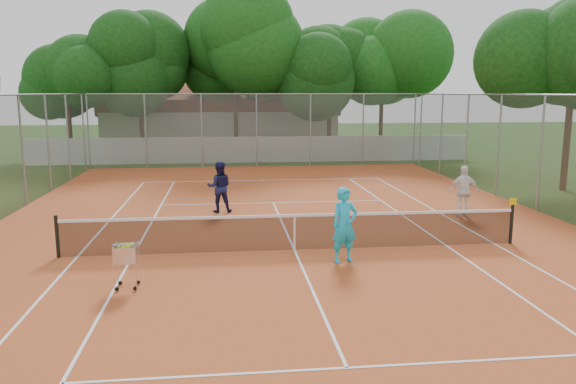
{
  "coord_description": "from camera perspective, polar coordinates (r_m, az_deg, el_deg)",
  "views": [
    {
      "loc": [
        -1.75,
        -14.05,
        4.09
      ],
      "look_at": [
        0.0,
        1.5,
        1.3
      ],
      "focal_mm": 35.0,
      "sensor_mm": 36.0,
      "label": 1
    }
  ],
  "objects": [
    {
      "name": "ground",
      "position": [
        14.73,
        0.66,
        -6.01
      ],
      "size": [
        120.0,
        120.0,
        0.0
      ],
      "primitive_type": "plane",
      "color": "#1B3B10",
      "rests_on": "ground"
    },
    {
      "name": "court_pad",
      "position": [
        14.73,
        0.66,
        -5.97
      ],
      "size": [
        18.0,
        34.0,
        0.02
      ],
      "primitive_type": "cube",
      "color": "#B24E22",
      "rests_on": "ground"
    },
    {
      "name": "court_lines",
      "position": [
        14.73,
        0.66,
        -5.92
      ],
      "size": [
        10.98,
        23.78,
        0.01
      ],
      "primitive_type": "cube",
      "color": "white",
      "rests_on": "court_pad"
    },
    {
      "name": "tennis_net",
      "position": [
        14.6,
        0.66,
        -4.08
      ],
      "size": [
        11.88,
        0.1,
        0.98
      ],
      "primitive_type": "cube",
      "color": "black",
      "rests_on": "court_pad"
    },
    {
      "name": "perimeter_fence",
      "position": [
        14.31,
        0.67,
        1.71
      ],
      "size": [
        18.0,
        34.0,
        4.0
      ],
      "primitive_type": "cube",
      "color": "slate",
      "rests_on": "ground"
    },
    {
      "name": "boundary_wall",
      "position": [
        33.26,
        -3.38,
        4.32
      ],
      "size": [
        26.0,
        0.3,
        1.5
      ],
      "primitive_type": "cube",
      "color": "silver",
      "rests_on": "ground"
    },
    {
      "name": "clubhouse",
      "position": [
        43.09,
        -6.8,
        7.52
      ],
      "size": [
        16.4,
        9.0,
        4.4
      ],
      "primitive_type": "cube",
      "color": "beige",
      "rests_on": "ground"
    },
    {
      "name": "tropical_trees",
      "position": [
        36.1,
        -3.71,
        11.53
      ],
      "size": [
        29.0,
        19.0,
        10.0
      ],
      "primitive_type": "cube",
      "color": "#0D350E",
      "rests_on": "ground"
    },
    {
      "name": "player_near",
      "position": [
        13.59,
        5.77,
        -3.36
      ],
      "size": [
        0.76,
        0.61,
        1.83
      ],
      "primitive_type": "imported",
      "rotation": [
        0.0,
        0.0,
        0.29
      ],
      "color": "#1CBFEF",
      "rests_on": "court_pad"
    },
    {
      "name": "player_far_left",
      "position": [
        19.34,
        -6.98,
        0.52
      ],
      "size": [
        0.85,
        0.66,
        1.75
      ],
      "primitive_type": "imported",
      "rotation": [
        0.0,
        0.0,
        3.14
      ],
      "color": "#171A47",
      "rests_on": "court_pad"
    },
    {
      "name": "player_far_right",
      "position": [
        19.4,
        17.44,
        0.08
      ],
      "size": [
        1.03,
        0.52,
        1.7
      ],
      "primitive_type": "imported",
      "rotation": [
        0.0,
        0.0,
        3.03
      ],
      "color": "white",
      "rests_on": "court_pad"
    },
    {
      "name": "ball_hopper",
      "position": [
        12.3,
        -16.08,
        -7.12
      ],
      "size": [
        0.64,
        0.64,
        1.02
      ],
      "primitive_type": "cube",
      "rotation": [
        0.0,
        0.0,
        -0.39
      ],
      "color": "silver",
      "rests_on": "court_pad"
    }
  ]
}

